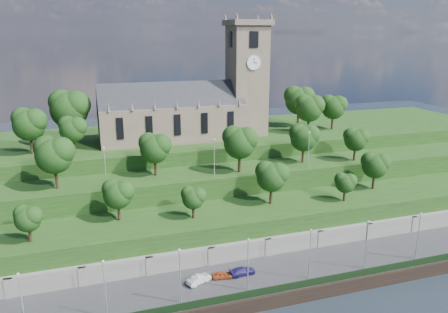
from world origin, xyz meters
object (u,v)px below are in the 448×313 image
object	(u,v)px
car_middle	(199,279)
car_right	(242,271)
church	(192,105)
car_left	(223,275)

from	to	relation	value
car_middle	car_right	world-z (taller)	car_middle
church	car_middle	size ratio (longest dim) A/B	9.68
church	car_left	xyz separation A→B (m)	(-5.30, -39.27, -19.96)
car_left	car_middle	xyz separation A→B (m)	(-3.78, -0.15, 0.10)
church	car_middle	world-z (taller)	church
church	car_right	distance (m)	44.05
car_right	church	bearing A→B (deg)	-8.12
church	car_right	xyz separation A→B (m)	(-2.08, -39.25, -19.90)
car_middle	car_right	size ratio (longest dim) A/B	0.93
car_left	car_middle	distance (m)	3.78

